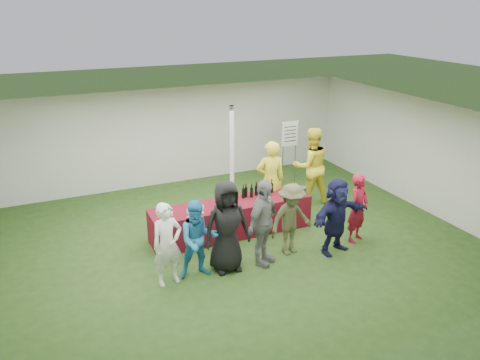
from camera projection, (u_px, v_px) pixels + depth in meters
name	position (u px, v px, depth m)	size (l,w,h in m)	color
ground	(233.00, 242.00, 10.09)	(60.00, 60.00, 0.00)	#284719
tent	(232.00, 163.00, 10.82)	(10.00, 10.00, 10.00)	white
serving_table	(232.00, 218.00, 10.32)	(3.60, 0.80, 0.75)	maroon
wine_bottles	(257.00, 190.00, 10.54)	(0.80, 0.14, 0.32)	black
wine_glasses	(195.00, 210.00, 9.56)	(1.18, 0.13, 0.16)	silver
water_bottle	(234.00, 196.00, 10.25)	(0.07, 0.07, 0.23)	silver
bar_towel	(292.00, 191.00, 10.80)	(0.25, 0.18, 0.03)	white
dump_bucket	(302.00, 191.00, 10.59)	(0.21, 0.21, 0.18)	slate
wine_list_sign	(290.00, 138.00, 12.92)	(0.50, 0.03, 1.80)	slate
staff_pourer	(270.00, 180.00, 10.90)	(0.69, 0.46, 1.90)	yellow
staff_back	(311.00, 166.00, 11.76)	(0.96, 0.75, 1.97)	yellow
customer_0	(167.00, 244.00, 8.35)	(0.58, 0.38, 1.58)	white
customer_1	(198.00, 239.00, 8.58)	(0.74, 0.58, 1.53)	teal
customer_2	(227.00, 227.00, 8.76)	(0.88, 0.57, 1.80)	black
customer_3	(263.00, 223.00, 8.97)	(1.02, 0.43, 1.74)	slate
customer_4	(291.00, 219.00, 9.39)	(0.98, 0.56, 1.51)	#4C4D2D
customer_5	(336.00, 216.00, 9.43)	(1.48, 0.47, 1.60)	#15163B
customer_6	(358.00, 208.00, 9.90)	(0.55, 0.36, 1.51)	maroon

